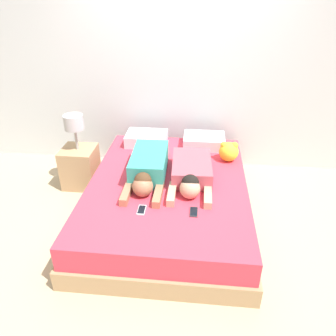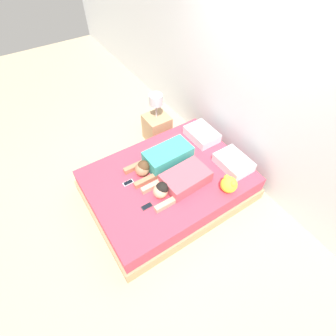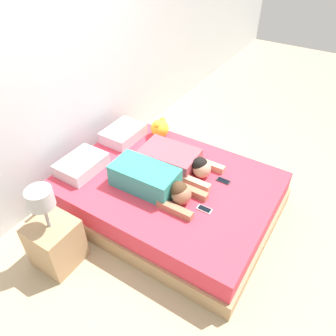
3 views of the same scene
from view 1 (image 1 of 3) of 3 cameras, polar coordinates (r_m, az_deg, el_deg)
name	(u,v)px [view 1 (image 1 of 3)]	position (r m, az deg, el deg)	size (l,w,h in m)	color
ground_plane	(168,214)	(3.54, 0.00, -8.07)	(12.00, 12.00, 0.00)	tan
wall_back	(179,65)	(4.13, 1.84, 17.52)	(12.00, 0.06, 2.60)	silver
bed	(168,198)	(3.42, 0.00, -5.32)	(1.63, 2.18, 0.42)	tan
pillow_head_left	(147,138)	(4.06, -3.75, 5.15)	(0.49, 0.36, 0.14)	silver
pillow_head_right	(204,141)	(4.00, 6.29, 4.71)	(0.49, 0.36, 0.14)	silver
person_left	(148,168)	(3.30, -3.51, 0.01)	(0.36, 0.95, 0.23)	teal
person_right	(191,173)	(3.26, 4.06, -0.91)	(0.42, 0.88, 0.22)	#B24C59
cell_phone_left	(142,210)	(2.90, -4.62, -7.29)	(0.07, 0.14, 0.01)	silver
cell_phone_right	(194,212)	(2.88, 4.51, -7.63)	(0.07, 0.14, 0.01)	#2D2D33
plush_toy	(229,151)	(3.69, 10.54, 2.90)	(0.22, 0.22, 0.23)	yellow
nightstand	(80,163)	(4.03, -15.12, 0.89)	(0.39, 0.39, 0.89)	tan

